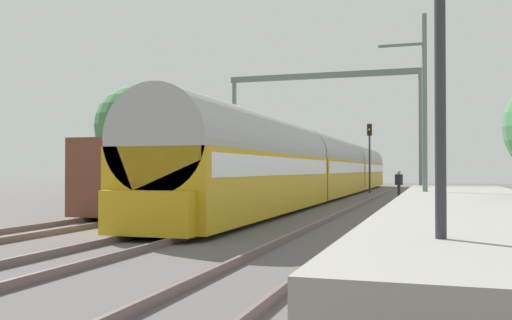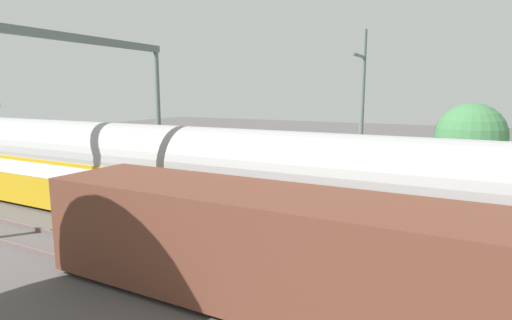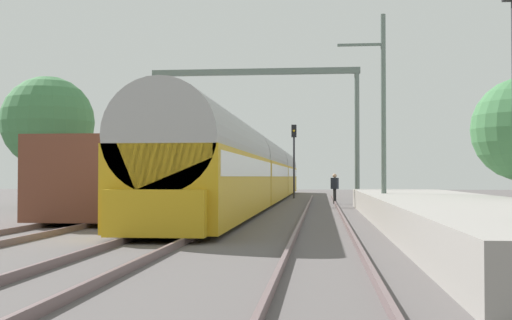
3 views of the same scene
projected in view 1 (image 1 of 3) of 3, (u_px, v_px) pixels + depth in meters
ground at (210, 226)px, 17.73m from camera, size 120.00×120.00×0.00m
track_far_west at (101, 221)px, 18.90m from camera, size 1.51×60.00×0.16m
track_west at (210, 224)px, 17.73m from camera, size 1.52×60.00×0.16m
track_east at (335, 228)px, 16.56m from camera, size 1.51×60.00×0.16m
platform at (471, 213)px, 17.33m from camera, size 4.40×28.00×0.90m
passenger_train at (328, 166)px, 37.27m from camera, size 2.93×49.20×3.82m
freight_car at (183, 176)px, 25.10m from camera, size 2.80×13.00×2.70m
person_crossing at (399, 182)px, 34.16m from camera, size 0.47×0.40×1.73m
railway_signal_near at (440, 52)px, 7.20m from camera, size 0.36×0.30×5.09m
railway_signal_far at (370, 149)px, 43.68m from camera, size 0.36×0.30×5.28m
catenary_gantry at (323, 108)px, 35.73m from camera, size 12.21×0.28×7.86m
catenary_pole_east_mid at (423, 110)px, 22.69m from camera, size 1.90×0.20×8.00m
tree_west_background at (135, 126)px, 33.57m from camera, size 4.73×4.73×6.73m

